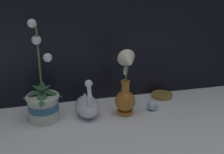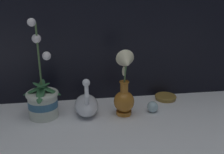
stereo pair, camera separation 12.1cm
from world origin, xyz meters
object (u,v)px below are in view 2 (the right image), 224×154
Objects in this scene: swan_figurine at (86,104)px; orchid_potted_plant at (43,99)px; amber_dish at (166,97)px; blue_vase at (125,90)px; glass_sphere at (153,107)px.

orchid_potted_plant is at bearing -179.59° from swan_figurine.
orchid_potted_plant is at bearing -170.27° from amber_dish.
swan_figurine is 0.44m from amber_dish.
amber_dish is at bearing 13.88° from swan_figurine.
swan_figurine is 0.62× the size of blue_vase.
blue_vase is at bearing -6.89° from orchid_potted_plant.
blue_vase is 2.75× the size of amber_dish.
glass_sphere is 0.46× the size of amber_dish.
blue_vase is (0.37, -0.04, 0.04)m from orchid_potted_plant.
blue_vase is 0.31m from amber_dish.
swan_figurine is at bearing 165.11° from blue_vase.
swan_figurine reaches higher than glass_sphere.
glass_sphere is 0.18m from amber_dish.
swan_figurine is at bearing 174.40° from glass_sphere.
blue_vase is at bearing -14.89° from swan_figurine.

